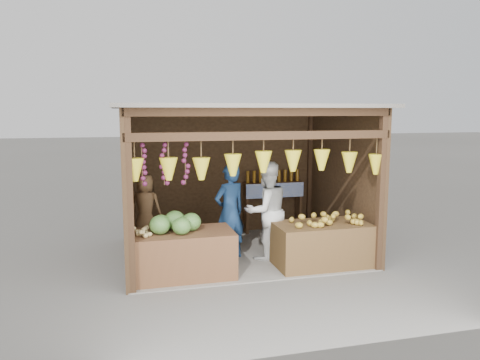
% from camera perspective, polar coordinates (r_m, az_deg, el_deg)
% --- Properties ---
extents(ground, '(80.00, 80.00, 0.00)m').
position_cam_1_polar(ground, '(8.58, -0.02, -8.90)').
color(ground, '#514F49').
rests_on(ground, ground).
extents(stall_structure, '(4.30, 3.30, 2.66)m').
position_cam_1_polar(stall_structure, '(8.19, -0.18, 2.19)').
color(stall_structure, slate).
rests_on(stall_structure, ground).
extents(back_shelf, '(1.25, 0.32, 1.32)m').
position_cam_1_polar(back_shelf, '(9.86, 4.04, -1.41)').
color(back_shelf, '#382314').
rests_on(back_shelf, ground).
extents(counter_left, '(1.62, 0.85, 0.72)m').
position_cam_1_polar(counter_left, '(7.35, -7.23, -9.01)').
color(counter_left, '#52301B').
rests_on(counter_left, ground).
extents(counter_right, '(1.56, 0.85, 0.72)m').
position_cam_1_polar(counter_right, '(7.92, 9.90, -7.78)').
color(counter_right, '#483218').
rests_on(counter_right, ground).
extents(stool, '(0.34, 0.34, 0.32)m').
position_cam_1_polar(stool, '(8.46, -11.26, -8.18)').
color(stool, black).
rests_on(stool, ground).
extents(man_standing, '(0.71, 0.60, 1.67)m').
position_cam_1_polar(man_standing, '(8.07, -1.26, -3.90)').
color(man_standing, navy).
rests_on(man_standing, ground).
extents(woman_standing, '(0.96, 0.82, 1.71)m').
position_cam_1_polar(woman_standing, '(8.07, 3.24, -3.77)').
color(woman_standing, silver).
rests_on(woman_standing, ground).
extents(vendor_seated, '(0.67, 0.59, 1.16)m').
position_cam_1_polar(vendor_seated, '(8.29, -11.41, -3.27)').
color(vendor_seated, brown).
rests_on(vendor_seated, stool).
extents(melon_pile, '(1.00, 0.50, 0.32)m').
position_cam_1_polar(melon_pile, '(7.21, -7.90, -5.06)').
color(melon_pile, '#184D14').
rests_on(melon_pile, counter_left).
extents(tanfruit_pile, '(0.34, 0.40, 0.13)m').
position_cam_1_polar(tanfruit_pile, '(7.09, -11.85, -6.18)').
color(tanfruit_pile, '#998346').
rests_on(tanfruit_pile, counter_left).
extents(mango_pile, '(1.40, 0.64, 0.22)m').
position_cam_1_polar(mango_pile, '(7.81, 10.75, -4.47)').
color(mango_pile, '#C7621A').
rests_on(mango_pile, counter_right).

